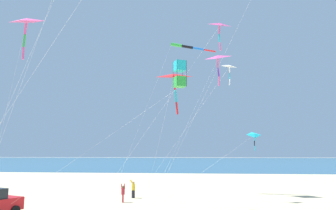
# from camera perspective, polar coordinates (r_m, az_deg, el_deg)

# --- Properties ---
(ocean_water_strip) EXTENTS (240.00, 600.00, 0.01)m
(ocean_water_strip) POSITION_cam_1_polar(r_m,az_deg,el_deg) (187.39, 3.82, -9.98)
(ocean_water_strip) COLOR #285B7A
(ocean_water_strip) RESTS_ON ground_plane
(person_adult_flyer) EXTENTS (0.54, 0.60, 1.68)m
(person_adult_flyer) POSITION_cam_1_polar(r_m,az_deg,el_deg) (31.01, -6.31, -14.71)
(person_adult_flyer) COLOR #232328
(person_adult_flyer) RESTS_ON ground_plane
(person_child_green_jacket) EXTENTS (0.53, 0.45, 1.56)m
(person_child_green_jacket) POSITION_cam_1_polar(r_m,az_deg,el_deg) (28.42, -8.15, -15.37)
(person_child_green_jacket) COLOR #B72833
(person_child_green_jacket) RESTS_ON ground_plane
(kite_delta_black_fish_shape) EXTENTS (1.99, 4.04, 14.55)m
(kite_delta_black_fish_shape) POSITION_cam_1_polar(r_m,az_deg,el_deg) (26.97, -24.31, 13.62)
(kite_delta_black_fish_shape) COLOR #EF4C93
(kite_delta_black_fish_shape) RESTS_ON ground_plane
(kite_box_teal_far_right) EXTENTS (0.96, 13.02, 10.48)m
(kite_box_teal_far_right) POSITION_cam_1_polar(r_m,az_deg,el_deg) (21.74, 2.12, 5.61)
(kite_box_teal_far_right) COLOR #1EB7C6
(kite_box_teal_far_right) RESTS_ON ground_plane
(kite_delta_magenta_far_left) EXTENTS (9.96, 11.60, 12.83)m
(kite_delta_magenta_far_left) POSITION_cam_1_polar(r_m,az_deg,el_deg) (21.66, 9.26, 13.93)
(kite_delta_magenta_far_left) COLOR #EF4C93
(kite_delta_magenta_far_left) RESTS_ON ground_plane
(kite_delta_white_trailing) EXTENTS (6.18, 4.23, 10.57)m
(kite_delta_white_trailing) POSITION_cam_1_polar(r_m,az_deg,el_deg) (25.17, 1.09, 5.10)
(kite_delta_white_trailing) COLOR red
(kite_delta_white_trailing) RESTS_ON ground_plane
(kite_delta_long_streamer_right) EXTENTS (9.44, 9.07, 10.74)m
(kite_delta_long_streamer_right) POSITION_cam_1_polar(r_m,az_deg,el_deg) (24.04, 10.90, 6.68)
(kite_delta_long_streamer_right) COLOR white
(kite_delta_long_streamer_right) RESTS_ON ground_plane
(kite_delta_striped_overhead) EXTENTS (1.49, 8.88, 6.10)m
(kite_delta_striped_overhead) POSITION_cam_1_polar(r_m,az_deg,el_deg) (29.42, 15.27, -5.32)
(kite_delta_striped_overhead) COLOR #1EB7C6
(kite_delta_striped_overhead) RESTS_ON ground_plane
(kite_delta_purple_drifting) EXTENTS (5.89, 7.65, 14.94)m
(kite_delta_purple_drifting) POSITION_cam_1_polar(r_m,az_deg,el_deg) (34.91, 9.01, 8.44)
(kite_delta_purple_drifting) COLOR #EF4C93
(kite_delta_purple_drifting) RESTS_ON ground_plane
(kite_windsock_small_distant) EXTENTS (5.77, 10.27, 17.04)m
(kite_windsock_small_distant) POSITION_cam_1_polar(r_m,az_deg,el_deg) (37.21, 3.35, 10.46)
(kite_windsock_small_distant) COLOR green
(kite_windsock_small_distant) RESTS_ON ground_plane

